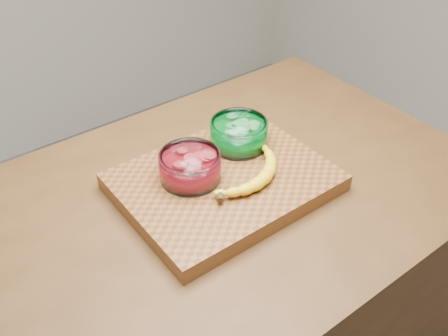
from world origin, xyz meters
TOP-DOWN VIEW (x-y plane):
  - counter at (0.00, 0.00)m, footprint 1.20×0.80m
  - cutting_board at (0.00, 0.00)m, footprint 0.45×0.35m
  - bowl_red at (-0.06, 0.04)m, footprint 0.13×0.13m
  - bowl_green at (0.10, 0.07)m, footprint 0.14×0.14m
  - banana at (0.03, -0.04)m, footprint 0.23×0.14m

SIDE VIEW (x-z plane):
  - counter at x=0.00m, z-range 0.00..0.90m
  - cutting_board at x=0.00m, z-range 0.90..0.94m
  - banana at x=0.03m, z-range 0.94..0.97m
  - bowl_red at x=-0.06m, z-range 0.94..1.00m
  - bowl_green at x=0.10m, z-range 0.94..1.00m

